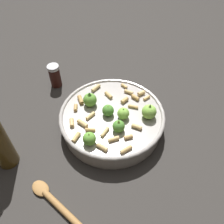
# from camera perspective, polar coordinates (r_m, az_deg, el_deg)

# --- Properties ---
(ground_plane) EXTENTS (2.40, 2.40, 0.00)m
(ground_plane) POSITION_cam_1_polar(r_m,az_deg,el_deg) (0.75, -0.00, -3.40)
(ground_plane) COLOR #2D2B28
(cooking_pan) EXTENTS (0.32, 0.32, 0.11)m
(cooking_pan) POSITION_cam_1_polar(r_m,az_deg,el_deg) (0.72, 0.02, -1.67)
(cooking_pan) COLOR #9E9993
(cooking_pan) RESTS_ON ground
(pepper_shaker) EXTENTS (0.04, 0.04, 0.09)m
(pepper_shaker) POSITION_cam_1_polar(r_m,az_deg,el_deg) (0.88, -13.61, 8.51)
(pepper_shaker) COLOR #33140F
(pepper_shaker) RESTS_ON ground
(wooden_spoon) EXTENTS (0.18, 0.19, 0.02)m
(wooden_spoon) POSITION_cam_1_polar(r_m,az_deg,el_deg) (0.63, -12.08, -21.82)
(wooden_spoon) COLOR #9E703D
(wooden_spoon) RESTS_ON ground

